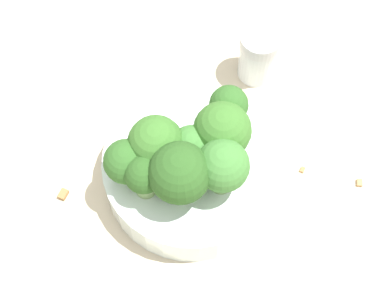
{
  "coord_description": "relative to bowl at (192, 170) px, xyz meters",
  "views": [
    {
      "loc": [
        0.08,
        -0.23,
        0.54
      ],
      "look_at": [
        0.0,
        0.0,
        0.07
      ],
      "focal_mm": 60.0,
      "sensor_mm": 36.0,
      "label": 1
    }
  ],
  "objects": [
    {
      "name": "broccoli_floret_4",
      "position": [
        -0.05,
        -0.03,
        0.04
      ],
      "size": [
        0.04,
        0.04,
        0.05
      ],
      "color": "#84AD66",
      "rests_on": "bowl"
    },
    {
      "name": "almond_crumb_0",
      "position": [
        -0.11,
        -0.05,
        -0.01
      ],
      "size": [
        0.01,
        0.01,
        0.01
      ],
      "primitive_type": "cube",
      "rotation": [
        0.0,
        0.0,
        1.48
      ],
      "color": "olive",
      "rests_on": "ground_plane"
    },
    {
      "name": "almond_crumb_2",
      "position": [
        -0.07,
        0.06,
        -0.01
      ],
      "size": [
        0.01,
        0.01,
        0.01
      ],
      "primitive_type": "cube",
      "rotation": [
        0.0,
        0.0,
        4.73
      ],
      "color": "olive",
      "rests_on": "ground_plane"
    },
    {
      "name": "pepper_shaker",
      "position": [
        0.02,
        0.13,
        0.01
      ],
      "size": [
        0.04,
        0.04,
        0.06
      ],
      "color": "silver",
      "rests_on": "ground_plane"
    },
    {
      "name": "broccoli_floret_5",
      "position": [
        0.02,
        0.02,
        0.05
      ],
      "size": [
        0.05,
        0.05,
        0.06
      ],
      "color": "#8EB770",
      "rests_on": "bowl"
    },
    {
      "name": "bowl",
      "position": [
        0.0,
        0.0,
        0.0
      ],
      "size": [
        0.16,
        0.16,
        0.04
      ],
      "primitive_type": "cylinder",
      "color": "silver",
      "rests_on": "ground_plane"
    },
    {
      "name": "broccoli_floret_1",
      "position": [
        -0.0,
        -0.0,
        0.04
      ],
      "size": [
        0.04,
        0.04,
        0.04
      ],
      "color": "#8EB770",
      "rests_on": "bowl"
    },
    {
      "name": "broccoli_floret_6",
      "position": [
        -0.03,
        -0.04,
        0.05
      ],
      "size": [
        0.03,
        0.03,
        0.05
      ],
      "color": "#7A9E5B",
      "rests_on": "bowl"
    },
    {
      "name": "broccoli_floret_2",
      "position": [
        -0.03,
        -0.01,
        0.05
      ],
      "size": [
        0.05,
        0.05,
        0.06
      ],
      "color": "#8EB770",
      "rests_on": "bowl"
    },
    {
      "name": "broccoli_floret_3",
      "position": [
        -0.0,
        -0.03,
        0.06
      ],
      "size": [
        0.05,
        0.05,
        0.07
      ],
      "color": "#8EB770",
      "rests_on": "bowl"
    },
    {
      "name": "broccoli_floret_0",
      "position": [
        0.02,
        0.05,
        0.05
      ],
      "size": [
        0.03,
        0.03,
        0.05
      ],
      "color": "#8EB770",
      "rests_on": "bowl"
    },
    {
      "name": "ground_plane",
      "position": [
        0.0,
        0.0,
        -0.02
      ],
      "size": [
        3.0,
        3.0,
        0.0
      ],
      "primitive_type": "plane",
      "color": "beige"
    },
    {
      "name": "almond_crumb_1",
      "position": [
        0.09,
        0.04,
        -0.02
      ],
      "size": [
        0.0,
        0.01,
        0.01
      ],
      "primitive_type": "cube",
      "rotation": [
        0.0,
        0.0,
        4.58
      ],
      "color": "olive",
      "rests_on": "ground_plane"
    },
    {
      "name": "broccoli_floret_7",
      "position": [
        0.03,
        -0.01,
        0.05
      ],
      "size": [
        0.04,
        0.04,
        0.06
      ],
      "color": "#7A9E5B",
      "rests_on": "bowl"
    },
    {
      "name": "almond_crumb_3",
      "position": [
        0.15,
        0.04,
        -0.02
      ],
      "size": [
        0.01,
        0.01,
        0.01
      ],
      "primitive_type": "cube",
      "rotation": [
        0.0,
        0.0,
        1.81
      ],
      "color": "#AD7F4C",
      "rests_on": "ground_plane"
    }
  ]
}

